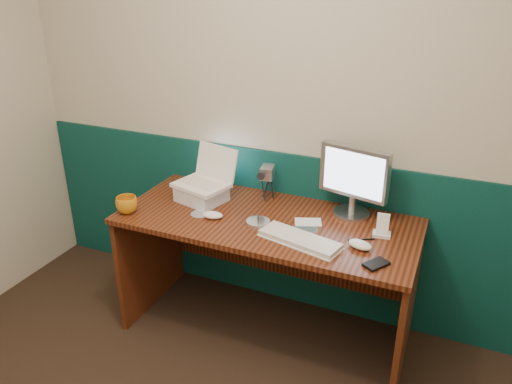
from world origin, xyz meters
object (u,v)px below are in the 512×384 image
at_px(desk, 266,277).
at_px(camcorder, 267,183).
at_px(keyboard, 300,240).
at_px(mug, 127,205).
at_px(laptop, 200,167).
at_px(monitor, 354,182).

distance_m(desk, camcorder, 0.54).
distance_m(desk, keyboard, 0.49).
height_order(desk, mug, mug).
distance_m(laptop, camcorder, 0.40).
distance_m(laptop, keyboard, 0.74).
xyz_separation_m(laptop, keyboard, (0.68, -0.23, -0.20)).
bearing_deg(camcorder, monitor, -12.01).
xyz_separation_m(desk, laptop, (-0.43, 0.06, 0.58)).
relative_size(desk, monitor, 4.19).
bearing_deg(desk, monitor, 29.85).
distance_m(desk, laptop, 0.73).
height_order(desk, camcorder, camcorder).
bearing_deg(laptop, desk, 6.40).
height_order(laptop, keyboard, laptop).
bearing_deg(camcorder, laptop, -163.47).
relative_size(laptop, mug, 2.45).
relative_size(keyboard, mug, 3.47).
bearing_deg(keyboard, desk, 158.95).
xyz_separation_m(monitor, camcorder, (-0.50, 0.01, -0.09)).
relative_size(mug, camcorder, 0.58).
bearing_deg(monitor, camcorder, -167.15).
bearing_deg(mug, desk, 17.59).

